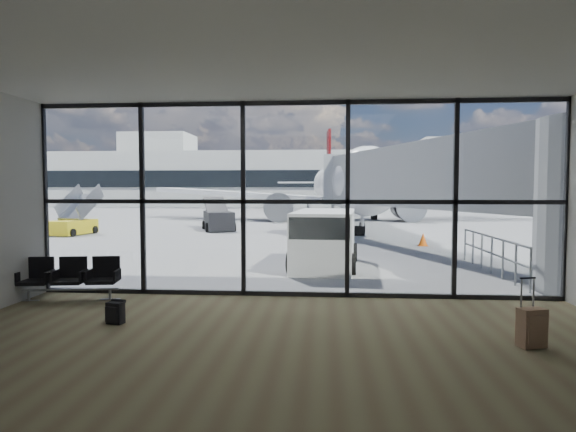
# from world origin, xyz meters

# --- Properties ---
(ground) EXTENTS (220.00, 220.00, 0.00)m
(ground) POSITION_xyz_m (0.00, 40.00, 0.00)
(ground) COLOR slate
(ground) RESTS_ON ground
(lounge_shell) EXTENTS (12.02, 8.01, 4.51)m
(lounge_shell) POSITION_xyz_m (0.00, -4.80, 2.65)
(lounge_shell) COLOR brown
(lounge_shell) RESTS_ON ground
(glass_curtain_wall) EXTENTS (12.10, 0.12, 4.50)m
(glass_curtain_wall) POSITION_xyz_m (0.00, 0.00, 2.25)
(glass_curtain_wall) COLOR white
(glass_curtain_wall) RESTS_ON ground
(jet_bridge) EXTENTS (8.00, 16.50, 4.33)m
(jet_bridge) POSITION_xyz_m (4.90, 7.07, 2.76)
(jet_bridge) COLOR gray
(jet_bridge) RESTS_ON ground
(apron_railing) EXTENTS (0.06, 5.46, 1.11)m
(apron_railing) POSITION_xyz_m (5.60, 3.50, 0.72)
(apron_railing) COLOR gray
(apron_railing) RESTS_ON ground
(far_terminal) EXTENTS (80.00, 12.20, 11.00)m
(far_terminal) POSITION_xyz_m (-0.59, 61.97, 4.21)
(far_terminal) COLOR silver
(far_terminal) RESTS_ON ground
(tree_0) EXTENTS (4.95, 4.95, 7.12)m
(tree_0) POSITION_xyz_m (-45.00, 72.00, 4.63)
(tree_0) COLOR #382619
(tree_0) RESTS_ON ground
(tree_1) EXTENTS (5.61, 5.61, 8.07)m
(tree_1) POSITION_xyz_m (-39.00, 72.00, 5.25)
(tree_1) COLOR #382619
(tree_1) RESTS_ON ground
(tree_2) EXTENTS (6.27, 6.27, 9.03)m
(tree_2) POSITION_xyz_m (-33.00, 72.00, 5.88)
(tree_2) COLOR #382619
(tree_2) RESTS_ON ground
(tree_3) EXTENTS (4.95, 4.95, 7.12)m
(tree_3) POSITION_xyz_m (-27.00, 72.00, 4.63)
(tree_3) COLOR #382619
(tree_3) RESTS_ON ground
(tree_4) EXTENTS (5.61, 5.61, 8.07)m
(tree_4) POSITION_xyz_m (-21.00, 72.00, 5.25)
(tree_4) COLOR #382619
(tree_4) RESTS_ON ground
(tree_5) EXTENTS (6.27, 6.27, 9.03)m
(tree_5) POSITION_xyz_m (-15.00, 72.00, 5.88)
(tree_5) COLOR #382619
(tree_5) RESTS_ON ground
(seating_row) EXTENTS (2.14, 0.92, 0.95)m
(seating_row) POSITION_xyz_m (-5.02, -0.69, 0.53)
(seating_row) COLOR gray
(seating_row) RESTS_ON ground
(backpack) EXTENTS (0.33, 0.32, 0.45)m
(backpack) POSITION_xyz_m (-3.16, -2.56, 0.22)
(backpack) COLOR black
(backpack) RESTS_ON ground
(suitcase) EXTENTS (0.46, 0.37, 1.10)m
(suitcase) POSITION_xyz_m (3.92, -3.36, 0.33)
(suitcase) COLOR #806047
(suitcase) RESTS_ON ground
(airliner) EXTENTS (31.30, 36.27, 9.34)m
(airliner) POSITION_xyz_m (1.96, 29.64, 2.85)
(airliner) COLOR white
(airliner) RESTS_ON ground
(service_van) EXTENTS (2.28, 4.27, 1.80)m
(service_van) POSITION_xyz_m (0.68, 4.27, 0.92)
(service_van) COLOR silver
(service_van) RESTS_ON ground
(belt_loader) EXTENTS (2.80, 4.55, 1.99)m
(belt_loader) POSITION_xyz_m (-5.82, 17.85, 0.67)
(belt_loader) COLOR black
(belt_loader) RESTS_ON ground
(mobile_stairs) EXTENTS (2.03, 3.33, 2.21)m
(mobile_stairs) POSITION_xyz_m (-13.21, 14.43, 0.53)
(mobile_stairs) COLOR gold
(mobile_stairs) RESTS_ON ground
(traffic_cone_b) EXTENTS (0.39, 0.39, 0.56)m
(traffic_cone_b) POSITION_xyz_m (-0.58, 14.21, 0.27)
(traffic_cone_b) COLOR orange
(traffic_cone_b) RESTS_ON ground
(traffic_cone_c) EXTENTS (0.41, 0.41, 0.59)m
(traffic_cone_c) POSITION_xyz_m (5.00, 10.47, 0.28)
(traffic_cone_c) COLOR #E6590C
(traffic_cone_c) RESTS_ON ground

